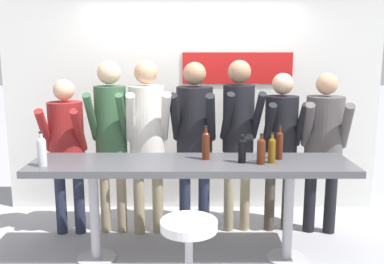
# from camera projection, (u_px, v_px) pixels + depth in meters

# --- Properties ---
(ground_plane) EXTENTS (40.00, 40.00, 0.00)m
(ground_plane) POSITION_uv_depth(u_px,v_px,m) (192.00, 259.00, 4.02)
(ground_plane) COLOR #9E9EA3
(back_wall) EXTENTS (4.48, 0.12, 2.54)m
(back_wall) POSITION_uv_depth(u_px,v_px,m) (193.00, 106.00, 5.16)
(back_wall) COLOR silver
(back_wall) RESTS_ON ground_plane
(tasting_table) EXTENTS (2.88, 0.67, 0.95)m
(tasting_table) POSITION_uv_depth(u_px,v_px,m) (192.00, 174.00, 3.86)
(tasting_table) COLOR #4C4C51
(tasting_table) RESTS_ON ground_plane
(bar_stool) EXTENTS (0.45, 0.45, 0.70)m
(bar_stool) POSITION_uv_depth(u_px,v_px,m) (189.00, 250.00, 3.19)
(bar_stool) COLOR #B2B2B7
(bar_stool) RESTS_ON ground_plane
(person_far_left) EXTENTS (0.43, 0.52, 1.64)m
(person_far_left) POSITION_uv_depth(u_px,v_px,m) (67.00, 140.00, 4.41)
(person_far_left) COLOR #23283D
(person_far_left) RESTS_ON ground_plane
(person_left) EXTENTS (0.39, 0.54, 1.83)m
(person_left) POSITION_uv_depth(u_px,v_px,m) (111.00, 127.00, 4.41)
(person_left) COLOR gray
(person_left) RESTS_ON ground_plane
(person_center_left) EXTENTS (0.49, 0.61, 1.83)m
(person_center_left) POSITION_uv_depth(u_px,v_px,m) (148.00, 128.00, 4.39)
(person_center_left) COLOR gray
(person_center_left) RESTS_ON ground_plane
(person_center) EXTENTS (0.49, 0.60, 1.82)m
(person_center) POSITION_uv_depth(u_px,v_px,m) (195.00, 129.00, 4.46)
(person_center) COLOR #23283D
(person_center) RESTS_ON ground_plane
(person_center_right) EXTENTS (0.43, 0.57, 1.84)m
(person_center_right) POSITION_uv_depth(u_px,v_px,m) (239.00, 126.00, 4.45)
(person_center_right) COLOR gray
(person_center_right) RESTS_ON ground_plane
(person_right) EXTENTS (0.42, 0.53, 1.70)m
(person_right) POSITION_uv_depth(u_px,v_px,m) (282.00, 135.00, 4.48)
(person_right) COLOR #473D33
(person_right) RESTS_ON ground_plane
(person_far_right) EXTENTS (0.52, 0.61, 1.71)m
(person_far_right) POSITION_uv_depth(u_px,v_px,m) (325.00, 137.00, 4.43)
(person_far_right) COLOR black
(person_far_right) RESTS_ON ground_plane
(wine_bottle_0) EXTENTS (0.08, 0.08, 0.27)m
(wine_bottle_0) POSITION_uv_depth(u_px,v_px,m) (262.00, 150.00, 3.73)
(wine_bottle_0) COLOR #4C1E0F
(wine_bottle_0) RESTS_ON tasting_table
(wine_bottle_1) EXTENTS (0.07, 0.07, 0.25)m
(wine_bottle_1) POSITION_uv_depth(u_px,v_px,m) (243.00, 150.00, 3.77)
(wine_bottle_1) COLOR black
(wine_bottle_1) RESTS_ON tasting_table
(wine_bottle_2) EXTENTS (0.06, 0.06, 0.32)m
(wine_bottle_2) POSITION_uv_depth(u_px,v_px,m) (280.00, 144.00, 3.89)
(wine_bottle_2) COLOR #4C1E0F
(wine_bottle_2) RESTS_ON tasting_table
(wine_bottle_3) EXTENTS (0.07, 0.07, 0.31)m
(wine_bottle_3) POSITION_uv_depth(u_px,v_px,m) (206.00, 144.00, 3.88)
(wine_bottle_3) COLOR #4C1E0F
(wine_bottle_3) RESTS_ON tasting_table
(wine_bottle_4) EXTENTS (0.08, 0.08, 0.31)m
(wine_bottle_4) POSITION_uv_depth(u_px,v_px,m) (42.00, 150.00, 3.66)
(wine_bottle_4) COLOR #B7BCC1
(wine_bottle_4) RESTS_ON tasting_table
(wine_bottle_5) EXTENTS (0.06, 0.06, 0.27)m
(wine_bottle_5) POSITION_uv_depth(u_px,v_px,m) (272.00, 149.00, 3.77)
(wine_bottle_5) COLOR brown
(wine_bottle_5) RESTS_ON tasting_table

